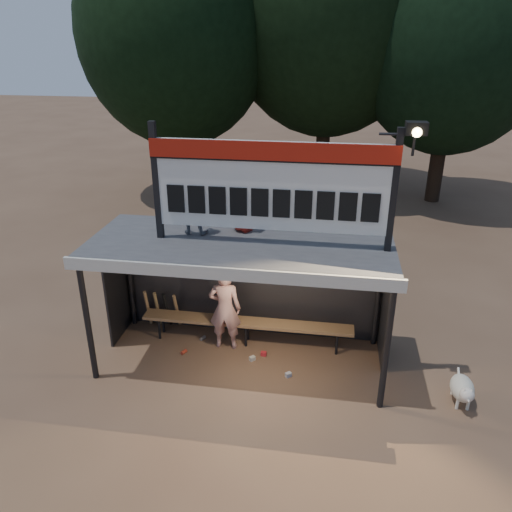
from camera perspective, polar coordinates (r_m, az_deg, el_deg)
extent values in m
plane|color=brown|center=(9.30, -1.63, -11.69)|extent=(80.00, 80.00, 0.00)
imported|color=silver|center=(9.23, -3.57, -6.01)|extent=(0.61, 0.41, 1.63)
imported|color=slate|center=(8.44, -7.38, 6.16)|extent=(0.54, 0.43, 1.10)
imported|color=#A52219|center=(8.49, -1.53, 5.92)|extent=(0.55, 0.52, 0.95)
cube|color=#424245|center=(8.20, -1.81, 1.27)|extent=(5.00, 2.00, 0.12)
cube|color=silver|center=(7.30, -3.27, -2.06)|extent=(5.10, 0.06, 0.20)
cylinder|color=black|center=(8.71, -18.69, -7.18)|extent=(0.10, 0.10, 2.20)
cylinder|color=black|center=(7.89, 14.73, -10.14)|extent=(0.10, 0.10, 2.20)
cylinder|color=black|center=(10.13, -14.25, -2.09)|extent=(0.10, 0.10, 2.20)
cylinder|color=black|center=(9.43, 13.84, -4.07)|extent=(0.10, 0.10, 2.20)
cube|color=black|center=(9.58, -0.63, -2.87)|extent=(5.00, 0.04, 2.20)
cube|color=black|center=(9.84, -15.66, -3.05)|extent=(0.04, 1.00, 2.20)
cube|color=black|center=(9.09, 14.64, -5.27)|extent=(0.04, 1.00, 2.20)
cylinder|color=black|center=(9.15, -0.66, 3.01)|extent=(5.00, 0.06, 0.06)
cube|color=black|center=(8.22, -11.30, 8.33)|extent=(0.10, 0.10, 1.90)
cube|color=black|center=(7.79, 15.48, 7.07)|extent=(0.10, 0.10, 1.90)
cube|color=silver|center=(7.79, 1.74, 7.93)|extent=(3.80, 0.08, 1.40)
cube|color=#A8180C|center=(7.60, 1.75, 11.88)|extent=(3.80, 0.04, 0.28)
cube|color=black|center=(7.63, 1.73, 10.78)|extent=(3.80, 0.02, 0.03)
cube|color=black|center=(8.14, -9.14, 6.50)|extent=(0.27, 0.03, 0.45)
cube|color=black|center=(8.04, -6.82, 6.42)|extent=(0.27, 0.03, 0.45)
cube|color=black|center=(7.96, -4.44, 6.34)|extent=(0.27, 0.03, 0.45)
cube|color=black|center=(7.89, -2.02, 6.24)|extent=(0.27, 0.03, 0.45)
cube|color=black|center=(7.84, 0.43, 6.13)|extent=(0.27, 0.03, 0.45)
cube|color=black|center=(7.80, 2.92, 6.00)|extent=(0.27, 0.03, 0.45)
cube|color=black|center=(7.77, 5.43, 5.86)|extent=(0.27, 0.03, 0.45)
cube|color=black|center=(7.76, 7.94, 5.71)|extent=(0.27, 0.03, 0.45)
cube|color=black|center=(7.76, 10.46, 5.55)|extent=(0.27, 0.03, 0.45)
cube|color=black|center=(7.78, 12.97, 5.38)|extent=(0.27, 0.03, 0.45)
cylinder|color=black|center=(7.59, 15.80, 13.24)|extent=(0.50, 0.04, 0.04)
cylinder|color=black|center=(7.65, 17.57, 11.96)|extent=(0.04, 0.04, 0.30)
cube|color=black|center=(7.56, 17.86, 13.73)|extent=(0.30, 0.22, 0.18)
sphere|color=#FFD88C|center=(7.48, 17.91, 13.31)|extent=(0.14, 0.14, 0.14)
cube|color=olive|center=(9.50, -1.06, -7.58)|extent=(4.00, 0.35, 0.06)
cylinder|color=black|center=(9.92, -10.99, -8.12)|extent=(0.05, 0.05, 0.45)
cylinder|color=black|center=(10.11, -10.55, -7.42)|extent=(0.05, 0.05, 0.45)
cylinder|color=black|center=(9.52, -1.18, -9.11)|extent=(0.05, 0.05, 0.45)
cylinder|color=black|center=(9.72, -0.93, -8.35)|extent=(0.05, 0.05, 0.45)
cylinder|color=black|center=(9.42, 9.22, -9.86)|extent=(0.05, 0.05, 0.45)
cylinder|color=black|center=(9.62, 9.23, -9.07)|extent=(0.05, 0.05, 0.45)
cylinder|color=black|center=(18.60, -8.46, 12.65)|extent=(0.50, 0.50, 3.74)
ellipsoid|color=black|center=(18.26, -9.21, 23.97)|extent=(6.46, 6.46, 7.48)
cylinder|color=black|center=(19.23, 7.70, 13.73)|extent=(0.50, 0.50, 4.18)
ellipsoid|color=black|center=(18.95, 8.45, 25.97)|extent=(7.22, 7.22, 8.36)
cylinder|color=black|center=(18.65, 20.15, 11.17)|extent=(0.50, 0.50, 3.52)
ellipsoid|color=black|center=(18.29, 21.76, 21.68)|extent=(6.08, 6.08, 7.04)
ellipsoid|color=beige|center=(8.85, 22.48, -13.76)|extent=(0.36, 0.58, 0.36)
sphere|color=white|center=(8.58, 22.97, -14.40)|extent=(0.22, 0.22, 0.22)
cone|color=beige|center=(8.52, 23.09, -14.92)|extent=(0.10, 0.10, 0.10)
cone|color=beige|center=(8.49, 22.77, -13.95)|extent=(0.06, 0.06, 0.07)
cone|color=silver|center=(8.52, 23.44, -13.95)|extent=(0.06, 0.06, 0.07)
cylinder|color=silver|center=(8.80, 22.02, -15.40)|extent=(0.05, 0.05, 0.18)
cylinder|color=beige|center=(8.84, 23.06, -15.39)|extent=(0.05, 0.05, 0.18)
cylinder|color=#EFE5CE|center=(9.07, 21.56, -13.98)|extent=(0.05, 0.05, 0.18)
cylinder|color=#F0E8CF|center=(9.11, 22.56, -13.98)|extent=(0.05, 0.05, 0.18)
cylinder|color=#EFE5CF|center=(9.04, 22.15, -12.26)|extent=(0.04, 0.16, 0.14)
cylinder|color=#A3794C|center=(10.25, -12.24, -5.80)|extent=(0.07, 0.27, 0.84)
cylinder|color=olive|center=(10.18, -11.19, -5.91)|extent=(0.08, 0.30, 0.83)
cylinder|color=black|center=(10.12, -10.11, -6.02)|extent=(0.09, 0.33, 0.83)
cylinder|color=olive|center=(10.06, -9.03, -6.12)|extent=(0.08, 0.35, 0.82)
cube|color=red|center=(9.36, 0.87, -11.11)|extent=(0.11, 0.08, 0.08)
cylinder|color=#A2A2A7|center=(9.86, -6.09, -9.31)|extent=(0.12, 0.14, 0.07)
cube|color=beige|center=(9.24, -0.43, -11.63)|extent=(0.12, 0.12, 0.08)
cylinder|color=#AB311D|center=(9.52, -8.25, -10.79)|extent=(0.11, 0.14, 0.07)
cube|color=#ADACB1|center=(8.88, 3.72, -13.39)|extent=(0.12, 0.12, 0.08)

